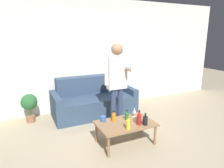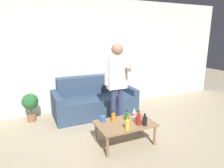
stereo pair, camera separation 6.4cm
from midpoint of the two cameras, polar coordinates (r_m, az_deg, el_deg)
ground_plane at (r=3.62m, az=5.78°, el=-16.71°), size 16.00×16.00×0.00m
wall_back at (r=5.03m, az=-5.71°, el=8.26°), size 8.00×0.06×2.70m
couch at (r=4.77m, az=-4.75°, el=-4.82°), size 1.89×0.88×0.87m
coffee_table at (r=3.49m, az=4.28°, el=-11.58°), size 0.97×0.62×0.38m
bottle_orange at (r=3.38m, az=8.15°, el=-9.94°), size 0.07×0.07×0.25m
bottle_green at (r=3.54m, az=8.19°, el=-9.39°), size 0.07×0.07×0.17m
bottle_dark at (r=3.50m, az=0.93°, el=-9.45°), size 0.07×0.07×0.18m
bottle_yellow at (r=3.39m, az=9.89°, el=-10.26°), size 0.08×0.08×0.20m
bottle_red at (r=3.54m, az=4.76°, el=-9.16°), size 0.07×0.07×0.18m
bottle_clear at (r=3.21m, az=4.99°, el=-11.46°), size 0.06×0.06×0.22m
wine_glass_near at (r=3.67m, az=6.87°, el=-7.54°), size 0.07×0.07×0.18m
cup_on_table at (r=3.50m, az=-2.13°, el=-9.89°), size 0.09×0.09×0.09m
person_standing_front at (r=3.86m, az=1.87°, el=1.57°), size 0.44×0.42×1.69m
potted_plant at (r=4.62m, az=-21.96°, el=-5.11°), size 0.34×0.34×0.62m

